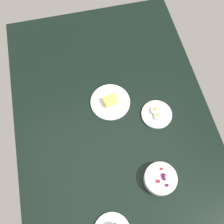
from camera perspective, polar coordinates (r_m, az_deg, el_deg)
The scene contains 4 objects.
dining_table at distance 151.41cm, azimuth 0.00°, elevation -0.61°, with size 159.00×110.31×4.00cm, color black.
bowl_berries at distance 138.18cm, azimuth 10.44°, elevation -14.08°, with size 16.55×16.55×7.24cm.
plate_cheese at distance 151.49cm, azimuth -0.37°, elevation 2.26°, with size 22.85×22.85×4.82cm.
plate_eggs at distance 150.10cm, azimuth 9.65°, elevation -0.42°, with size 17.17×17.17×5.22cm.
Camera 1 is at (58.36, -13.16, 141.09)cm, focal length 42.08 mm.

